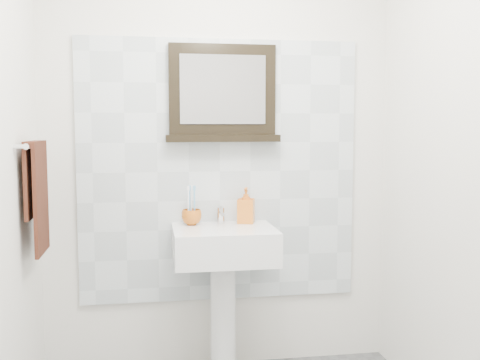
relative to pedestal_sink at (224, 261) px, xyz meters
name	(u,v)px	position (x,y,z in m)	size (l,w,h in m)	color
back_wall	(219,154)	(0.01, 0.23, 0.57)	(2.00, 0.01, 2.50)	silver
front_wall	(362,210)	(0.01, -1.97, 0.57)	(2.00, 0.01, 2.50)	silver
splashback	(220,171)	(0.01, 0.21, 0.47)	(1.60, 0.02, 1.50)	silver
pedestal_sink	(224,261)	(0.00, 0.00, 0.00)	(0.55, 0.44, 0.96)	white
toothbrush_cup	(192,217)	(-0.17, 0.11, 0.23)	(0.11, 0.11, 0.09)	#BB5B16
toothbrushes	(191,203)	(-0.17, 0.11, 0.31)	(0.05, 0.04, 0.21)	white
soap_dispenser	(246,205)	(0.14, 0.13, 0.28)	(0.09, 0.09, 0.20)	#D44919
framed_mirror	(222,96)	(0.02, 0.19, 0.90)	(0.64, 0.11, 0.55)	black
towel_bar	(34,145)	(-0.94, -0.15, 0.64)	(0.07, 0.40, 0.03)	silver
hand_towel	(37,188)	(-0.94, -0.15, 0.43)	(0.06, 0.30, 0.55)	#33170E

